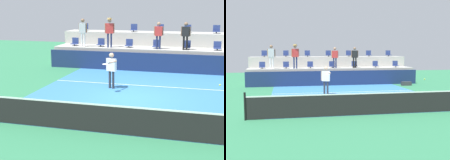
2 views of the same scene
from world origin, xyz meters
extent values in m
plane|color=#2D754C|center=(0.00, 0.00, 0.00)|extent=(40.00, 40.00, 0.00)
cube|color=teal|center=(0.00, 1.00, 0.00)|extent=(9.00, 10.00, 0.01)
cube|color=white|center=(0.00, 2.40, 0.01)|extent=(9.00, 0.06, 0.00)
cube|color=black|center=(0.00, -4.00, 0.46)|extent=(10.40, 0.01, 0.87)
cube|color=white|center=(0.00, -4.00, 0.89)|extent=(10.40, 0.02, 0.05)
cube|color=navy|center=(0.00, 6.00, 0.55)|extent=(13.00, 0.16, 1.10)
cube|color=#ADAAA3|center=(0.00, 7.30, 0.62)|extent=(13.00, 1.80, 1.25)
cube|color=#ADAAA3|center=(0.00, 9.10, 1.05)|extent=(13.00, 1.80, 2.10)
cylinder|color=#2D2D33|center=(-5.38, 7.15, 1.30)|extent=(0.08, 0.08, 0.10)
cube|color=navy|center=(-5.38, 7.15, 1.37)|extent=(0.44, 0.40, 0.04)
cube|color=navy|center=(-5.38, 7.33, 1.58)|extent=(0.44, 0.04, 0.38)
cylinder|color=#2D2D33|center=(-3.59, 7.15, 1.30)|extent=(0.08, 0.08, 0.10)
cube|color=navy|center=(-3.59, 7.15, 1.37)|extent=(0.44, 0.40, 0.04)
cube|color=navy|center=(-3.59, 7.33, 1.58)|extent=(0.44, 0.04, 0.38)
cylinder|color=#2D2D33|center=(-1.73, 7.15, 1.30)|extent=(0.08, 0.08, 0.10)
cube|color=navy|center=(-1.73, 7.15, 1.37)|extent=(0.44, 0.40, 0.04)
cube|color=navy|center=(-1.73, 7.33, 1.58)|extent=(0.44, 0.04, 0.38)
cylinder|color=#2D2D33|center=(0.00, 7.15, 1.30)|extent=(0.08, 0.08, 0.10)
cube|color=navy|center=(0.00, 7.15, 1.37)|extent=(0.44, 0.40, 0.04)
cube|color=navy|center=(0.00, 7.33, 1.58)|extent=(0.44, 0.04, 0.38)
cylinder|color=#2D2D33|center=(1.83, 7.15, 1.30)|extent=(0.08, 0.08, 0.10)
cube|color=navy|center=(1.83, 7.15, 1.37)|extent=(0.44, 0.40, 0.04)
cube|color=navy|center=(1.83, 7.33, 1.58)|extent=(0.44, 0.04, 0.38)
cylinder|color=#2D2D33|center=(3.59, 7.15, 1.30)|extent=(0.08, 0.08, 0.10)
cube|color=navy|center=(3.59, 7.15, 1.37)|extent=(0.44, 0.40, 0.04)
cube|color=navy|center=(3.59, 7.33, 1.58)|extent=(0.44, 0.04, 0.38)
cylinder|color=#2D2D33|center=(-5.32, 8.95, 2.15)|extent=(0.08, 0.08, 0.10)
cube|color=navy|center=(-5.32, 8.95, 2.22)|extent=(0.44, 0.40, 0.04)
cube|color=navy|center=(-5.32, 9.13, 2.43)|extent=(0.44, 0.04, 0.38)
cylinder|color=#2D2D33|center=(-3.58, 8.95, 2.15)|extent=(0.08, 0.08, 0.10)
cube|color=navy|center=(-3.58, 8.95, 2.22)|extent=(0.44, 0.40, 0.04)
cube|color=navy|center=(-3.58, 9.13, 2.43)|extent=(0.44, 0.04, 0.38)
cylinder|color=#2D2D33|center=(-1.80, 8.95, 2.15)|extent=(0.08, 0.08, 0.10)
cube|color=navy|center=(-1.80, 8.95, 2.22)|extent=(0.44, 0.40, 0.04)
cube|color=navy|center=(-1.80, 9.13, 2.43)|extent=(0.44, 0.04, 0.38)
cylinder|color=#2D2D33|center=(-0.02, 8.95, 2.15)|extent=(0.08, 0.08, 0.10)
cube|color=navy|center=(-0.02, 8.95, 2.22)|extent=(0.44, 0.40, 0.04)
cube|color=navy|center=(-0.02, 9.13, 2.43)|extent=(0.44, 0.04, 0.38)
cylinder|color=#2D2D33|center=(1.76, 8.95, 2.15)|extent=(0.08, 0.08, 0.10)
cube|color=navy|center=(1.76, 8.95, 2.22)|extent=(0.44, 0.40, 0.04)
cube|color=navy|center=(1.76, 9.13, 2.43)|extent=(0.44, 0.04, 0.38)
cylinder|color=#2D2D33|center=(3.55, 8.95, 2.15)|extent=(0.08, 0.08, 0.10)
cube|color=navy|center=(3.55, 8.95, 2.22)|extent=(0.44, 0.40, 0.04)
cube|color=navy|center=(3.55, 9.13, 2.43)|extent=(0.44, 0.04, 0.38)
cylinder|color=#2D2D33|center=(-1.41, 1.53, 0.42)|extent=(0.14, 0.14, 0.83)
cylinder|color=#2D2D33|center=(-1.23, 1.47, 0.42)|extent=(0.14, 0.14, 0.83)
cube|color=white|center=(-1.32, 1.50, 1.12)|extent=(0.48, 0.31, 0.59)
sphere|color=tan|center=(-1.32, 1.50, 1.58)|extent=(0.28, 0.28, 0.22)
cylinder|color=tan|center=(-1.57, 1.58, 1.14)|extent=(0.09, 0.09, 0.55)
cylinder|color=tan|center=(-1.15, 1.17, 1.32)|extent=(0.22, 0.52, 0.07)
cylinder|color=black|center=(-1.26, 0.82, 1.32)|extent=(0.11, 0.26, 0.04)
ellipsoid|color=silver|center=(-1.34, 0.56, 1.32)|extent=(0.34, 0.38, 0.03)
cylinder|color=white|center=(-4.76, 6.87, 1.69)|extent=(0.13, 0.13, 0.87)
cylinder|color=white|center=(-4.56, 6.83, 1.69)|extent=(0.13, 0.13, 0.87)
cube|color=#B2B2B7|center=(-4.66, 6.85, 2.43)|extent=(0.50, 0.27, 0.62)
sphere|color=#846047|center=(-4.66, 6.85, 2.91)|extent=(0.28, 0.28, 0.24)
cylinder|color=#846047|center=(-4.93, 6.90, 2.45)|extent=(0.08, 0.08, 0.58)
cylinder|color=#846047|center=(-4.40, 6.80, 2.45)|extent=(0.08, 0.08, 0.58)
cylinder|color=navy|center=(-3.00, 6.83, 1.69)|extent=(0.13, 0.13, 0.88)
cylinder|color=navy|center=(-2.80, 6.87, 1.69)|extent=(0.13, 0.13, 0.88)
cube|color=red|center=(-2.90, 6.85, 2.44)|extent=(0.50, 0.28, 0.62)
sphere|color=#A87A5B|center=(-2.90, 6.85, 2.92)|extent=(0.28, 0.28, 0.24)
cylinder|color=#A87A5B|center=(-3.17, 6.79, 2.46)|extent=(0.08, 0.08, 0.59)
cylinder|color=#A87A5B|center=(-2.63, 6.91, 2.46)|extent=(0.08, 0.08, 0.59)
cylinder|color=tan|center=(-2.90, 6.85, 3.00)|extent=(0.51, 0.51, 0.01)
cylinder|color=tan|center=(-2.90, 6.85, 3.05)|extent=(0.30, 0.30, 0.09)
cylinder|color=navy|center=(0.06, 6.84, 1.65)|extent=(0.12, 0.12, 0.80)
cylinder|color=navy|center=(0.24, 6.86, 1.65)|extent=(0.12, 0.12, 0.80)
cube|color=red|center=(0.15, 6.85, 2.33)|extent=(0.45, 0.23, 0.56)
sphere|color=#A87A5B|center=(0.15, 6.85, 2.76)|extent=(0.24, 0.24, 0.22)
cylinder|color=#A87A5B|center=(-0.10, 6.82, 2.34)|extent=(0.08, 0.08, 0.53)
cylinder|color=#A87A5B|center=(0.40, 6.88, 2.34)|extent=(0.08, 0.08, 0.53)
cylinder|color=black|center=(1.65, 6.86, 1.65)|extent=(0.12, 0.12, 0.80)
cylinder|color=black|center=(1.83, 6.84, 1.65)|extent=(0.12, 0.12, 0.80)
cube|color=black|center=(1.74, 6.85, 2.34)|extent=(0.45, 0.22, 0.57)
sphere|color=#846047|center=(1.74, 6.85, 2.77)|extent=(0.24, 0.24, 0.22)
cylinder|color=#846047|center=(1.49, 6.88, 2.35)|extent=(0.08, 0.08, 0.53)
cylinder|color=#846047|center=(1.99, 6.82, 2.35)|extent=(0.08, 0.08, 0.53)
sphere|color=#CCE033|center=(3.35, -1.58, 1.16)|extent=(0.07, 0.07, 0.07)
camera|label=1|loc=(2.63, -13.04, 3.79)|focal=52.79mm
camera|label=2|loc=(-3.70, -15.07, 2.65)|focal=45.79mm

